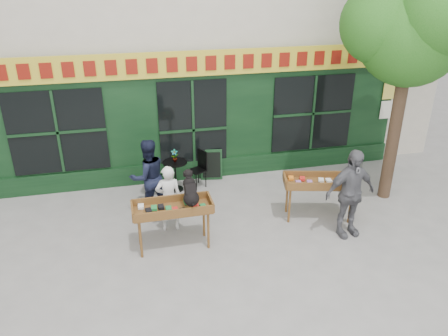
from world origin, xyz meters
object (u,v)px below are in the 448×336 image
Objects in this scene: book_cart_center at (172,210)px; bistro_table at (175,170)px; dog at (190,188)px; book_cart_right at (320,184)px; man_right at (350,193)px; man_left at (148,177)px; woman at (169,198)px.

book_cart_center reaches higher than bistro_table.
dog reaches higher than book_cart_right.
bistro_table is at bearing 89.37° from dog.
man_right is at bearing -41.25° from bistro_table.
bistro_table is (0.36, 2.41, -0.28)m from book_cart_center.
bistro_table is 0.44× the size of man_left.
man_right is (0.30, -0.75, 0.12)m from book_cart_right.
book_cart_right is (2.87, 0.43, -0.47)m from dog.
bistro_table is (-3.16, 2.77, -0.40)m from man_right.
dog reaches higher than woman.
man_left is (-0.34, 0.86, 0.13)m from woman.
man_left is (-0.70, -0.90, 0.32)m from bistro_table.
dog is 0.41× the size of woman.
woman reaches higher than book_cart_center.
woman is 0.84× the size of man_left.
woman is at bearing 116.13° from dog.
man_right is at bearing -6.12° from dog.
book_cart_right is 3.73m from man_left.
man_left is at bearing 176.46° from book_cart_right.
book_cart_center is 2.45m from bistro_table.
man_left is (-3.86, 1.87, -0.08)m from man_right.
woman is 0.78× the size of man_right.
book_cart_right is 0.93× the size of man_left.
man_right is (3.17, -0.32, -0.35)m from dog.
man_right is at bearing -6.37° from book_cart_center.
dog is 0.32× the size of man_right.
dog is at bearing -8.57° from book_cart_center.
book_cart_right is at bearing -35.26° from bistro_table.
book_cart_center and book_cart_right have the same top height.
man_left is (-3.56, 1.12, 0.04)m from book_cart_right.
dog is 3.20m from man_right.
man_left reaches higher than dog.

